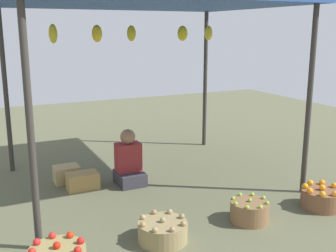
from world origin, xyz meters
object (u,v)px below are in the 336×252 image
(basket_limes, at_px, (249,211))
(basket_oranges, at_px, (321,198))
(basket_potatoes, at_px, (163,231))
(wooden_crate_stacked_rear, at_px, (83,181))
(vendor_person, at_px, (129,163))
(wooden_crate_near_vendor, at_px, (67,174))

(basket_limes, height_order, basket_oranges, basket_oranges)
(basket_potatoes, bearing_deg, wooden_crate_stacked_rear, 102.20)
(basket_potatoes, height_order, wooden_crate_stacked_rear, basket_potatoes)
(basket_potatoes, relative_size, basket_oranges, 1.05)
(basket_limes, xyz_separation_m, basket_oranges, (1.01, -0.08, 0.00))
(vendor_person, bearing_deg, basket_oranges, -44.28)
(basket_limes, relative_size, basket_oranges, 0.89)
(basket_oranges, relative_size, wooden_crate_near_vendor, 1.40)
(basket_potatoes, bearing_deg, vendor_person, 81.26)
(basket_potatoes, distance_m, basket_limes, 1.07)
(vendor_person, relative_size, basket_oranges, 1.61)
(vendor_person, xyz_separation_m, basket_limes, (0.81, -1.70, -0.18))
(vendor_person, bearing_deg, basket_limes, -64.53)
(basket_potatoes, bearing_deg, basket_limes, -0.88)
(basket_potatoes, height_order, wooden_crate_near_vendor, basket_potatoes)
(wooden_crate_stacked_rear, bearing_deg, vendor_person, -7.14)
(vendor_person, height_order, basket_limes, vendor_person)
(vendor_person, bearing_deg, basket_potatoes, -98.74)
(basket_limes, bearing_deg, wooden_crate_stacked_rear, 129.17)
(wooden_crate_near_vendor, bearing_deg, basket_potatoes, -76.13)
(basket_limes, relative_size, wooden_crate_near_vendor, 1.25)
(basket_potatoes, distance_m, basket_oranges, 2.08)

